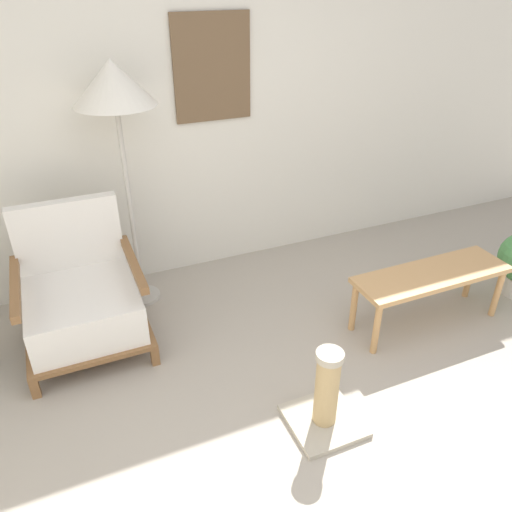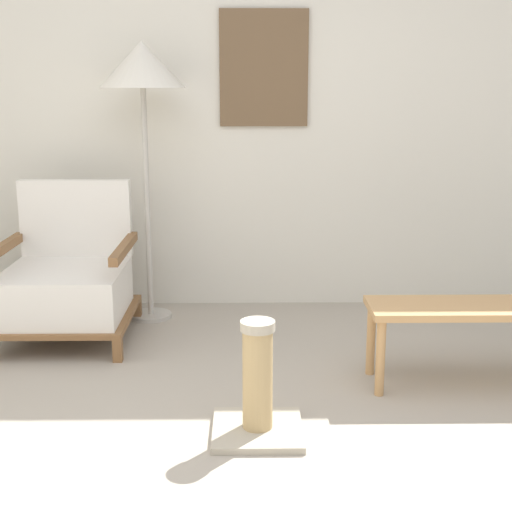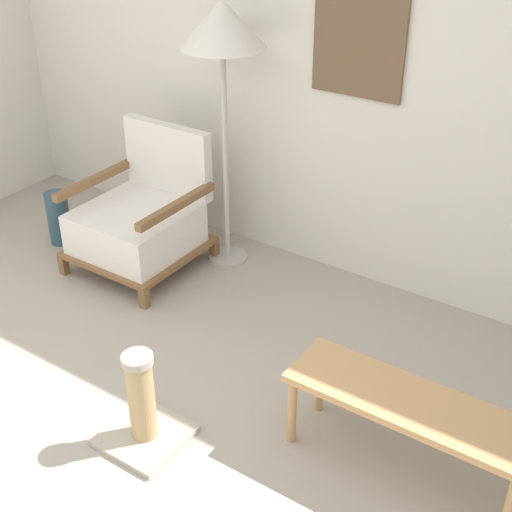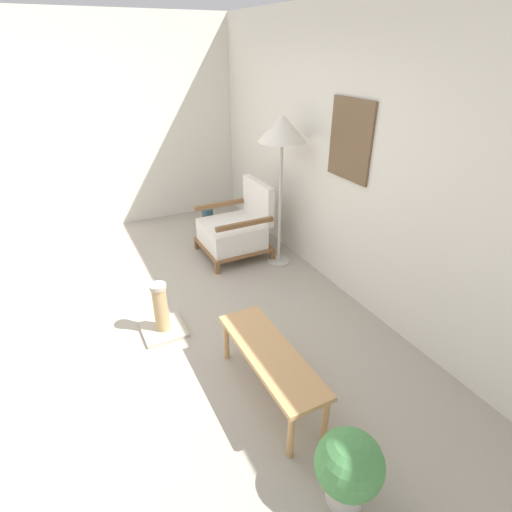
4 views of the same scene
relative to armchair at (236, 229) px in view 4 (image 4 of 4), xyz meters
name	(u,v)px [view 4 (image 4 of 4)]	position (x,y,z in m)	size (l,w,h in m)	color
ground_plane	(107,344)	(1.04, -1.72, -0.33)	(14.00, 14.00, 0.00)	#A89E8E
wall_back	(344,159)	(1.04, 0.70, 1.02)	(8.00, 0.09, 2.70)	silver
wall_left	(96,129)	(-1.63, -1.22, 1.02)	(0.06, 8.00, 2.70)	silver
armchair	(236,229)	(0.00, 0.00, 0.00)	(0.75, 0.76, 0.89)	brown
floor_lamp	(282,133)	(0.43, 0.36, 1.18)	(0.51, 0.51, 1.70)	#B7B2A8
coffee_table	(270,358)	(2.18, -0.71, 0.02)	(1.09, 0.34, 0.41)	tan
vase	(208,222)	(-0.68, -0.11, -0.14)	(0.16, 0.16, 0.38)	#2D4C5B
potted_plant	(349,467)	(3.06, -0.71, -0.04)	(0.38, 0.38, 0.51)	beige
scratching_post	(162,315)	(1.08, -1.22, -0.15)	(0.38, 0.38, 0.50)	#B2A893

